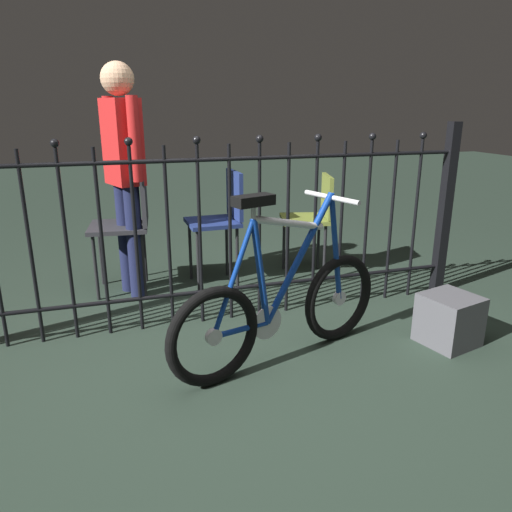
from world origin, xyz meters
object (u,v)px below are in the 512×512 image
object	(u,v)px
bicycle	(282,306)
chair_olive	(313,214)
chair_charcoal	(129,220)
display_crate	(449,320)
chair_navy	(222,215)
person_visitor	(124,162)

from	to	relation	value
bicycle	chair_olive	xyz separation A→B (m)	(0.71, 1.23, 0.20)
bicycle	chair_olive	distance (m)	1.44
chair_charcoal	display_crate	xyz separation A→B (m)	(1.68, -1.42, -0.39)
chair_navy	person_visitor	bearing A→B (deg)	-178.20
bicycle	chair_charcoal	size ratio (longest dim) A/B	1.56
bicycle	chair_olive	size ratio (longest dim) A/B	1.62
chair_olive	person_visitor	world-z (taller)	person_visitor
display_crate	chair_navy	bearing A→B (deg)	126.12
chair_olive	chair_navy	distance (m)	0.73
chair_charcoal	bicycle	bearing A→B (deg)	-62.08
person_visitor	display_crate	xyz separation A→B (m)	(1.68, -1.36, -0.81)
person_visitor	display_crate	world-z (taller)	person_visitor
chair_charcoal	chair_olive	bearing A→B (deg)	-3.34
chair_olive	display_crate	bearing A→B (deg)	-78.51
bicycle	chair_charcoal	bearing A→B (deg)	117.92
chair_olive	person_visitor	size ratio (longest dim) A/B	0.51
chair_charcoal	display_crate	size ratio (longest dim) A/B	2.89
person_visitor	chair_charcoal	bearing A→B (deg)	86.99
person_visitor	display_crate	bearing A→B (deg)	-38.82
bicycle	chair_navy	bearing A→B (deg)	90.86
bicycle	display_crate	world-z (taller)	bicycle
chair_olive	display_crate	distance (m)	1.41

